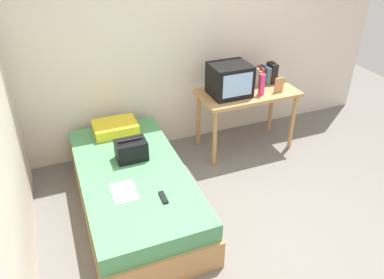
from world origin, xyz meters
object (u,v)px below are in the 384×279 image
object	(u,v)px
desk	(247,99)
handbag	(131,150)
picture_frame	(279,85)
book_row	(264,75)
magazine	(124,192)
bed	(134,189)
remote_dark	(163,197)
pillow	(115,127)
water_bottle	(262,85)
tv	(230,80)

from	to	relation	value
desk	handbag	size ratio (longest dim) A/B	3.87
picture_frame	handbag	distance (m)	1.88
book_row	magazine	size ratio (longest dim) A/B	1.03
bed	book_row	distance (m)	2.10
desk	remote_dark	world-z (taller)	desk
desk	picture_frame	xyz separation A→B (m)	(0.32, -0.15, 0.18)
desk	picture_frame	bearing A→B (deg)	-24.54
pillow	magazine	distance (m)	1.07
desk	pillow	xyz separation A→B (m)	(-1.55, 0.14, -0.13)
water_bottle	book_row	xyz separation A→B (m)	(0.20, 0.28, -0.01)
magazine	tv	bearing A→B (deg)	32.19
desk	book_row	world-z (taller)	book_row
handbag	remote_dark	size ratio (longest dim) A/B	1.92
handbag	remote_dark	distance (m)	0.70
tv	water_bottle	world-z (taller)	tv
water_bottle	handbag	world-z (taller)	water_bottle
magazine	water_bottle	bearing A→B (deg)	23.42
water_bottle	tv	bearing A→B (deg)	157.41
water_bottle	picture_frame	xyz separation A→B (m)	(0.23, -0.01, -0.04)
picture_frame	pillow	bearing A→B (deg)	171.38
pillow	magazine	size ratio (longest dim) A/B	1.60
bed	pillow	distance (m)	0.82
bed	magazine	bearing A→B (deg)	-116.11
handbag	bed	bearing A→B (deg)	-104.08
pillow	remote_dark	size ratio (longest dim) A/B	2.98
picture_frame	magazine	distance (m)	2.20
picture_frame	book_row	bearing A→B (deg)	96.39
pillow	water_bottle	bearing A→B (deg)	-9.55
pillow	handbag	world-z (taller)	handbag
water_bottle	remote_dark	size ratio (longest dim) A/B	1.58
bed	picture_frame	bearing A→B (deg)	14.26
desk	tv	size ratio (longest dim) A/B	2.64
desk	bed	bearing A→B (deg)	-158.18
picture_frame	bed	bearing A→B (deg)	-165.74
water_bottle	handbag	xyz separation A→B (m)	(-1.60, -0.30, -0.31)
pillow	remote_dark	distance (m)	1.27
magazine	picture_frame	bearing A→B (deg)	20.84
bed	book_row	world-z (taller)	book_row
pillow	book_row	bearing A→B (deg)	-0.01
book_row	remote_dark	distance (m)	2.15
picture_frame	remote_dark	xyz separation A→B (m)	(-1.73, -0.97, -0.37)
tv	water_bottle	size ratio (longest dim) A/B	1.78
magazine	pillow	bearing A→B (deg)	81.98
bed	picture_frame	world-z (taller)	picture_frame
pillow	magazine	bearing A→B (deg)	-98.02
handbag	remote_dark	world-z (taller)	handbag
remote_dark	water_bottle	bearing A→B (deg)	33.17
desk	book_row	bearing A→B (deg)	25.41
picture_frame	desk	bearing A→B (deg)	155.46
water_bottle	book_row	distance (m)	0.34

